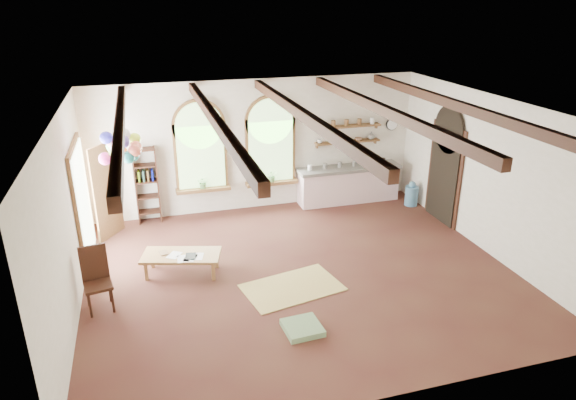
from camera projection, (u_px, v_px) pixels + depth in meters
name	position (u px, v px, depth m)	size (l,w,h in m)	color
floor	(301.00, 272.00, 9.95)	(8.00, 8.00, 0.00)	#512E21
ceiling_beams	(302.00, 114.00, 8.79)	(6.20, 6.80, 0.18)	#391C12
window_left	(200.00, 149.00, 12.03)	(1.30, 0.28, 2.20)	brown
window_right	(271.00, 144.00, 12.47)	(1.30, 0.28, 2.20)	brown
left_doorway	(83.00, 205.00, 10.10)	(0.10, 1.90, 2.50)	brown
right_doorway	(444.00, 176.00, 11.90)	(0.10, 1.30, 2.40)	black
kitchen_counter	(348.00, 184.00, 13.22)	(2.68, 0.62, 0.94)	#F7D1D8
wall_shelf_lower	(348.00, 142.00, 12.98)	(1.70, 0.24, 0.04)	brown
wall_shelf_upper	(348.00, 126.00, 12.83)	(1.70, 0.24, 0.04)	brown
wall_clock	(392.00, 124.00, 13.24)	(0.32, 0.32, 0.04)	black
bookshelf	(147.00, 186.00, 11.87)	(0.53, 0.32, 1.80)	#391C12
coffee_table	(181.00, 256.00, 9.77)	(1.59, 1.05, 0.42)	#B07A50
side_chair	(99.00, 292.00, 8.69)	(0.52, 0.52, 1.13)	#391C12
floor_mat	(292.00, 287.00, 9.42)	(1.74, 1.08, 0.02)	#CFBD67
floor_cushion	(302.00, 328.00, 8.21)	(0.58, 0.58, 0.10)	gray
water_jug_a	(412.00, 195.00, 13.04)	(0.33, 0.33, 0.64)	teal
water_jug_b	(383.00, 189.00, 13.57)	(0.29, 0.29, 0.56)	teal
balloon_cluster	(122.00, 147.00, 9.67)	(0.81, 0.87, 1.15)	white
table_book	(160.00, 254.00, 9.76)	(0.16, 0.22, 0.02)	olive
tablet	(191.00, 256.00, 9.67)	(0.19, 0.27, 0.01)	black
potted_plant_left	(203.00, 182.00, 12.23)	(0.27, 0.23, 0.30)	#598C4C
potted_plant_right	(272.00, 176.00, 12.67)	(0.27, 0.23, 0.30)	#598C4C
shelf_cup_a	(320.00, 141.00, 12.76)	(0.12, 0.10, 0.10)	white
shelf_cup_b	(333.00, 140.00, 12.85)	(0.10, 0.10, 0.09)	beige
shelf_bowl_a	(346.00, 140.00, 12.95)	(0.22, 0.22, 0.05)	beige
shelf_bowl_b	(359.00, 139.00, 13.04)	(0.20, 0.20, 0.06)	#8C664C
shelf_vase	(371.00, 135.00, 13.10)	(0.18, 0.18, 0.19)	slate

